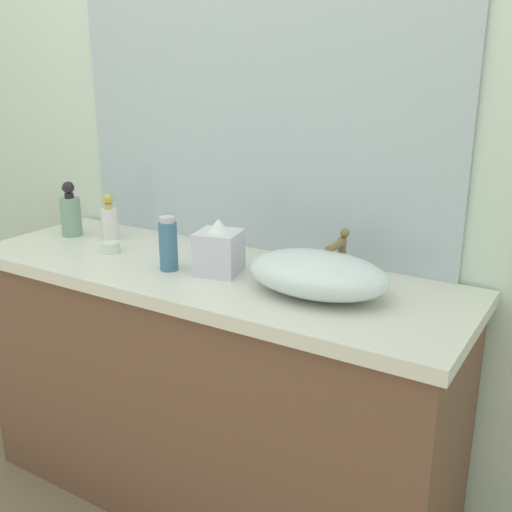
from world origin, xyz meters
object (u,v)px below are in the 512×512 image
perfume_bottle (168,244)px  candle_jar (111,247)px  tissue_box (219,250)px  soap_dispenser (71,213)px  sink_basin (317,274)px  lotion_bottle (110,221)px

perfume_bottle → candle_jar: perfume_bottle is taller
candle_jar → tissue_box: bearing=2.5°
tissue_box → soap_dispenser: bearing=174.9°
candle_jar → perfume_bottle: bearing=-7.6°
perfume_bottle → sink_basin: bearing=6.2°
sink_basin → tissue_box: 0.34m
soap_dispenser → tissue_box: (0.72, -0.06, -0.01)m
soap_dispenser → candle_jar: soap_dispenser is taller
sink_basin → perfume_bottle: (-0.49, -0.05, 0.02)m
lotion_bottle → tissue_box: (0.57, -0.11, 0.01)m
soap_dispenser → perfume_bottle: size_ratio=1.20×
lotion_bottle → candle_jar: bearing=-45.3°
soap_dispenser → lotion_bottle: soap_dispenser is taller
soap_dispenser → candle_jar: size_ratio=3.25×
soap_dispenser → tissue_box: 0.72m
sink_basin → soap_dispenser: (-1.06, 0.07, 0.03)m
tissue_box → candle_jar: tissue_box is taller
sink_basin → candle_jar: sink_basin is taller
lotion_bottle → candle_jar: lotion_bottle is taller
sink_basin → soap_dispenser: bearing=176.2°
tissue_box → candle_jar: (-0.44, -0.02, -0.06)m
perfume_bottle → candle_jar: (-0.29, 0.04, -0.06)m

